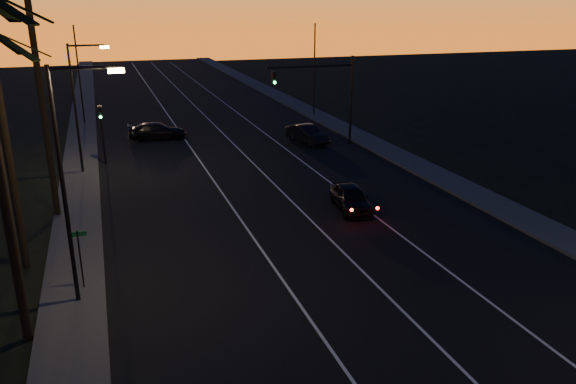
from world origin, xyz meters
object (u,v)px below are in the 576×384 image
object	(u,v)px
signal_mast	(324,86)
lead_car	(351,198)
right_car	(307,134)
cross_car	(157,131)

from	to	relation	value
signal_mast	lead_car	size ratio (longest dim) A/B	1.51
lead_car	right_car	xyz separation A→B (m)	(3.12, 15.27, 0.04)
right_car	signal_mast	bearing A→B (deg)	-56.99
signal_mast	cross_car	xyz separation A→B (m)	(-12.26, 6.54, -4.08)
signal_mast	right_car	bearing A→B (deg)	123.01
signal_mast	right_car	distance (m)	4.33
lead_car	cross_car	world-z (taller)	cross_car
lead_car	signal_mast	bearing A→B (deg)	74.17
cross_car	lead_car	bearing A→B (deg)	-67.98
right_car	cross_car	bearing A→B (deg)	155.31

